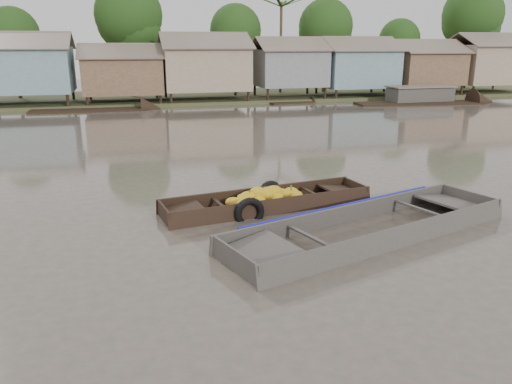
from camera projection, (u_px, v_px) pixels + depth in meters
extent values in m
plane|color=#4F473C|center=(297.00, 239.00, 12.07)|extent=(120.00, 120.00, 0.00)
cube|color=#384723|center=(170.00, 99.00, 42.66)|extent=(120.00, 12.00, 0.50)
cube|color=slate|center=(27.00, 70.00, 36.11)|extent=(6.20, 5.20, 3.20)
cube|color=brown|center=(19.00, 40.00, 34.22)|extent=(6.60, 3.02, 1.28)
cube|color=brown|center=(27.00, 40.00, 36.82)|extent=(6.60, 3.02, 1.28)
cube|color=brown|center=(123.00, 75.00, 37.87)|extent=(5.80, 4.60, 2.70)
cube|color=brown|center=(121.00, 51.00, 36.20)|extent=(6.20, 2.67, 1.14)
cube|color=brown|center=(121.00, 51.00, 38.51)|extent=(6.20, 2.67, 1.14)
cube|color=gray|center=(205.00, 68.00, 39.27)|extent=(6.50, 5.30, 3.30)
cube|color=brown|center=(207.00, 40.00, 37.34)|extent=(6.90, 3.08, 1.31)
cube|color=brown|center=(201.00, 41.00, 39.99)|extent=(6.90, 3.08, 1.31)
cube|color=slate|center=(289.00, 68.00, 40.97)|extent=(5.40, 4.70, 2.90)
cube|color=brown|center=(295.00, 44.00, 39.25)|extent=(5.80, 2.73, 1.17)
cube|color=brown|center=(285.00, 44.00, 41.61)|extent=(5.80, 2.73, 1.17)
cube|color=slate|center=(356.00, 68.00, 42.46)|extent=(6.00, 5.00, 3.10)
cube|color=brown|center=(365.00, 44.00, 40.63)|extent=(6.40, 2.90, 1.24)
cube|color=brown|center=(351.00, 44.00, 43.13)|extent=(6.40, 2.90, 1.24)
cube|color=brown|center=(424.00, 68.00, 44.04)|extent=(5.70, 4.90, 2.80)
cube|color=brown|center=(434.00, 46.00, 42.29)|extent=(6.10, 2.85, 1.21)
cube|color=brown|center=(417.00, 46.00, 44.74)|extent=(6.10, 2.85, 1.21)
cube|color=gray|center=(487.00, 64.00, 45.54)|extent=(6.30, 5.10, 3.40)
cube|color=brown|center=(501.00, 40.00, 43.65)|extent=(6.70, 2.96, 1.26)
cube|color=brown|center=(480.00, 40.00, 46.21)|extent=(6.70, 2.96, 1.26)
cylinder|color=#473323|center=(17.00, 70.00, 39.99)|extent=(0.28, 0.28, 4.90)
sphere|color=#183C13|center=(12.00, 34.00, 39.18)|extent=(4.20, 4.20, 4.20)
cylinder|color=#473323|center=(132.00, 61.00, 41.04)|extent=(0.28, 0.28, 6.30)
sphere|color=#183C13|center=(129.00, 15.00, 40.01)|extent=(5.40, 5.40, 5.40)
cylinder|color=#473323|center=(236.00, 66.00, 44.29)|extent=(0.28, 0.28, 5.25)
sphere|color=#183C13|center=(236.00, 30.00, 43.43)|extent=(4.50, 4.50, 4.50)
cylinder|color=#473323|center=(324.00, 63.00, 45.25)|extent=(0.28, 0.28, 5.60)
sphere|color=#183C13|center=(326.00, 26.00, 44.34)|extent=(4.80, 4.80, 4.80)
cylinder|color=#473323|center=(397.00, 68.00, 48.26)|extent=(0.28, 0.28, 4.55)
sphere|color=#183C13|center=(399.00, 40.00, 47.52)|extent=(3.90, 3.90, 3.90)
cylinder|color=#473323|center=(468.00, 56.00, 48.73)|extent=(0.28, 0.28, 6.65)
sphere|color=#183C13|center=(472.00, 15.00, 47.64)|extent=(5.70, 5.70, 5.70)
cylinder|color=#473323|center=(281.00, 50.00, 44.40)|extent=(0.24, 0.24, 8.00)
cube|color=black|center=(267.00, 210.00, 14.40)|extent=(6.12, 2.08, 0.08)
cube|color=black|center=(258.00, 196.00, 14.90)|extent=(6.09, 1.12, 0.57)
cube|color=black|center=(277.00, 209.00, 13.75)|extent=(6.09, 1.12, 0.57)
cube|color=black|center=(355.00, 190.00, 15.48)|extent=(0.27, 1.33, 0.54)
cube|color=black|center=(341.00, 190.00, 15.26)|extent=(1.21, 1.30, 0.20)
cube|color=black|center=(164.00, 216.00, 13.17)|extent=(0.27, 1.33, 0.54)
cube|color=black|center=(183.00, 211.00, 13.35)|extent=(1.21, 1.30, 0.20)
cube|color=black|center=(220.00, 204.00, 13.74)|extent=(0.30, 1.28, 0.05)
cube|color=black|center=(311.00, 192.00, 14.85)|extent=(0.30, 1.28, 0.05)
ellipsoid|color=gold|center=(276.00, 197.00, 14.18)|extent=(0.47, 0.36, 0.26)
ellipsoid|color=gold|center=(258.00, 195.00, 14.46)|extent=(0.44, 0.34, 0.25)
ellipsoid|color=gold|center=(271.00, 194.00, 14.78)|extent=(0.45, 0.34, 0.25)
ellipsoid|color=gold|center=(286.00, 193.00, 14.29)|extent=(0.42, 0.32, 0.24)
ellipsoid|color=gold|center=(238.00, 203.00, 13.91)|extent=(0.54, 0.41, 0.30)
ellipsoid|color=gold|center=(305.00, 200.00, 14.38)|extent=(0.45, 0.34, 0.25)
ellipsoid|color=gold|center=(235.00, 206.00, 13.89)|extent=(0.42, 0.32, 0.23)
ellipsoid|color=gold|center=(271.00, 194.00, 14.73)|extent=(0.47, 0.36, 0.26)
ellipsoid|color=gold|center=(247.00, 207.00, 13.73)|extent=(0.53, 0.41, 0.30)
ellipsoid|color=gold|center=(244.00, 204.00, 13.80)|extent=(0.54, 0.41, 0.30)
ellipsoid|color=gold|center=(248.00, 204.00, 13.83)|extent=(0.48, 0.37, 0.27)
ellipsoid|color=gold|center=(281.00, 193.00, 14.36)|extent=(0.49, 0.38, 0.28)
ellipsoid|color=gold|center=(276.00, 203.00, 14.03)|extent=(0.44, 0.33, 0.24)
ellipsoid|color=gold|center=(267.00, 194.00, 14.06)|extent=(0.51, 0.39, 0.29)
ellipsoid|color=gold|center=(257.00, 192.00, 14.17)|extent=(0.51, 0.39, 0.29)
ellipsoid|color=gold|center=(259.00, 194.00, 14.39)|extent=(0.48, 0.37, 0.27)
ellipsoid|color=gold|center=(261.00, 196.00, 14.10)|extent=(0.50, 0.38, 0.28)
ellipsoid|color=gold|center=(249.00, 196.00, 14.10)|extent=(0.54, 0.41, 0.30)
ellipsoid|color=gold|center=(295.00, 195.00, 14.46)|extent=(0.50, 0.38, 0.28)
ellipsoid|color=gold|center=(233.00, 202.00, 14.04)|extent=(0.49, 0.38, 0.28)
ellipsoid|color=gold|center=(271.00, 195.00, 14.19)|extent=(0.48, 0.37, 0.27)
ellipsoid|color=gold|center=(257.00, 195.00, 14.29)|extent=(0.48, 0.36, 0.27)
ellipsoid|color=gold|center=(267.00, 191.00, 14.34)|extent=(0.41, 0.32, 0.23)
ellipsoid|color=gold|center=(291.00, 192.00, 14.83)|extent=(0.53, 0.40, 0.30)
ellipsoid|color=gold|center=(259.00, 201.00, 13.87)|extent=(0.41, 0.32, 0.23)
ellipsoid|color=gold|center=(273.00, 191.00, 14.27)|extent=(0.55, 0.42, 0.31)
ellipsoid|color=gold|center=(253.00, 194.00, 14.43)|extent=(0.43, 0.33, 0.24)
ellipsoid|color=gold|center=(264.00, 194.00, 14.36)|extent=(0.51, 0.39, 0.29)
ellipsoid|color=gold|center=(284.00, 194.00, 14.83)|extent=(0.47, 0.36, 0.26)
ellipsoid|color=gold|center=(244.00, 198.00, 14.06)|extent=(0.46, 0.35, 0.26)
ellipsoid|color=gold|center=(241.00, 210.00, 13.65)|extent=(0.43, 0.33, 0.24)
ellipsoid|color=gold|center=(248.00, 207.00, 13.76)|extent=(0.52, 0.40, 0.29)
cylinder|color=#3F6626|center=(250.00, 194.00, 14.03)|extent=(0.04, 0.04, 0.20)
cylinder|color=#3F6626|center=(274.00, 191.00, 14.32)|extent=(0.04, 0.04, 0.20)
cylinder|color=#3F6626|center=(291.00, 188.00, 14.53)|extent=(0.04, 0.04, 0.20)
torus|color=black|center=(270.00, 193.00, 15.14)|extent=(0.79, 0.31, 0.77)
torus|color=black|center=(249.00, 213.00, 13.33)|extent=(0.88, 0.33, 0.86)
cube|color=#413B37|center=(370.00, 238.00, 12.35)|extent=(7.87, 3.97, 0.08)
cube|color=#413B37|center=(344.00, 216.00, 13.03)|extent=(7.57, 2.60, 0.63)
cube|color=#413B37|center=(400.00, 239.00, 11.51)|extent=(7.57, 2.60, 0.63)
cube|color=#413B37|center=(468.00, 201.00, 14.27)|extent=(0.65, 1.85, 0.60)
cube|color=#413B37|center=(453.00, 203.00, 13.90)|extent=(1.79, 2.00, 0.25)
cube|color=#413B37|center=(235.00, 263.00, 10.28)|extent=(0.65, 1.85, 0.60)
cube|color=#413B37|center=(262.00, 252.00, 10.60)|extent=(1.79, 2.00, 0.25)
cube|color=#413B37|center=(312.00, 237.00, 11.28)|extent=(0.67, 1.79, 0.05)
cube|color=#413B37|center=(421.00, 209.00, 13.19)|extent=(0.67, 1.79, 0.05)
cube|color=#665E54|center=(370.00, 236.00, 12.34)|extent=(6.07, 3.25, 0.02)
cube|color=#1113AB|center=(343.00, 207.00, 13.02)|extent=(6.11, 2.06, 0.16)
torus|color=olive|center=(441.00, 221.00, 13.25)|extent=(0.44, 0.44, 0.06)
torus|color=olive|center=(441.00, 220.00, 13.24)|extent=(0.36, 0.36, 0.06)
cube|color=black|center=(418.00, 105.00, 38.84)|extent=(10.00, 3.17, 0.35)
cube|color=black|center=(293.00, 104.00, 39.22)|extent=(3.75, 1.42, 0.35)
cube|color=black|center=(89.00, 112.00, 34.71)|extent=(7.82, 1.89, 0.35)
cube|color=black|center=(420.00, 95.00, 39.69)|extent=(5.00, 2.00, 1.20)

